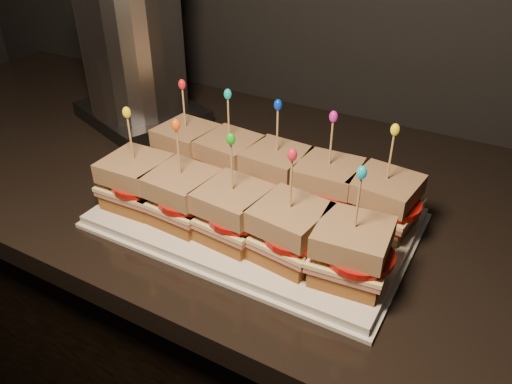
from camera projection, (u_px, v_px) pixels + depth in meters
The scene contains 76 objects.
granite_slab at pixel (479, 251), 0.74m from camera, with size 2.65×0.70×0.04m, color black.
platter at pixel (256, 217), 0.76m from camera, with size 0.45×0.28×0.02m, color silver.
platter_rim at pixel (256, 221), 0.77m from camera, with size 0.46×0.29×0.01m, color silver.
sandwich_0_bread_bot at pixel (188, 161), 0.87m from camera, with size 0.09×0.09×0.02m, color #573117.
sandwich_0_ham at pixel (188, 153), 0.86m from camera, with size 0.09×0.09×0.01m, color #B55B4D.
sandwich_0_cheese at pixel (187, 149), 0.86m from camera, with size 0.10×0.09×0.01m, color #F8E79D.
sandwich_0_tomato at pixel (191, 149), 0.84m from camera, with size 0.09×0.09×0.01m, color #AD110C.
sandwich_0_bread_top at pixel (186, 135), 0.84m from camera, with size 0.09×0.09×0.03m, color #612E0E.
sandwich_0_pick at pixel (184, 111), 0.82m from camera, with size 0.00×0.00×0.09m, color tan.
sandwich_0_frill at pixel (182, 84), 0.80m from camera, with size 0.01×0.01×0.02m, color red.
sandwich_1_bread_bot at pixel (230, 173), 0.83m from camera, with size 0.09×0.09×0.02m, color #573117.
sandwich_1_ham at pixel (230, 165), 0.83m from camera, with size 0.09×0.09×0.01m, color #B55B4D.
sandwich_1_cheese at pixel (230, 161), 0.82m from camera, with size 0.10×0.09×0.01m, color #F8E79D.
sandwich_1_tomato at pixel (234, 160), 0.81m from camera, with size 0.09×0.09×0.01m, color #AD110C.
sandwich_1_bread_top at pixel (229, 147), 0.81m from camera, with size 0.09×0.09×0.03m, color #612E0E.
sandwich_1_pick at pixel (229, 121), 0.78m from camera, with size 0.00×0.00×0.09m, color tan.
sandwich_1_frill at pixel (228, 94), 0.76m from camera, with size 0.01×0.01×0.02m, color #0DB6AF.
sandwich_2_bread_bot at pixel (276, 187), 0.80m from camera, with size 0.09×0.09×0.02m, color #573117.
sandwich_2_ham at pixel (276, 178), 0.79m from camera, with size 0.09×0.09×0.01m, color #B55B4D.
sandwich_2_cheese at pixel (276, 174), 0.79m from camera, with size 0.10×0.09×0.01m, color #F8E79D.
sandwich_2_tomato at pixel (281, 174), 0.77m from camera, with size 0.09×0.09×0.01m, color #AD110C.
sandwich_2_bread_top at pixel (277, 159), 0.77m from camera, with size 0.09×0.09×0.03m, color #612E0E.
sandwich_2_pick at pixel (277, 133), 0.75m from camera, with size 0.00×0.00×0.09m, color tan.
sandwich_2_frill at pixel (278, 105), 0.72m from camera, with size 0.01×0.01×0.02m, color #0532CE.
sandwich_3_bread_bot at pixel (326, 201), 0.76m from camera, with size 0.09×0.09×0.02m, color #573117.
sandwich_3_ham at pixel (327, 192), 0.75m from camera, with size 0.09×0.09×0.01m, color #B55B4D.
sandwich_3_cheese at pixel (327, 188), 0.75m from camera, with size 0.10×0.09×0.01m, color #F8E79D.
sandwich_3_tomato at pixel (333, 188), 0.74m from camera, with size 0.09×0.09×0.01m, color #AD110C.
sandwich_3_bread_top at pixel (328, 173), 0.74m from camera, with size 0.09×0.09×0.03m, color #612E0E.
sandwich_3_pick at pixel (331, 146), 0.71m from camera, with size 0.00×0.00×0.09m, color tan.
sandwich_3_frill at pixel (333, 117), 0.69m from camera, with size 0.01×0.01×0.02m, color #CC19A2.
sandwich_4_bread_bot at pixel (381, 217), 0.73m from camera, with size 0.09×0.09×0.02m, color #573117.
sandwich_4_ham at pixel (382, 208), 0.72m from camera, with size 0.09×0.09×0.01m, color #B55B4D.
sandwich_4_cheese at pixel (383, 204), 0.71m from camera, with size 0.10×0.09×0.01m, color #F8E79D.
sandwich_4_tomato at pixel (391, 204), 0.70m from camera, with size 0.09×0.09×0.01m, color #AD110C.
sandwich_4_bread_top at pixel (385, 188), 0.70m from camera, with size 0.09×0.09×0.03m, color #612E0E.
sandwich_4_pick at pixel (390, 160), 0.68m from camera, with size 0.00×0.00×0.09m, color tan.
sandwich_4_frill at pixel (395, 130), 0.65m from camera, with size 0.01×0.01×0.02m, color yellow.
sandwich_5_bread_bot at pixel (139, 196), 0.77m from camera, with size 0.09×0.09×0.02m, color #573117.
sandwich_5_ham at pixel (138, 187), 0.77m from camera, with size 0.09×0.09×0.01m, color #B55B4D.
sandwich_5_cheese at pixel (137, 183), 0.76m from camera, with size 0.10×0.09×0.01m, color #F8E79D.
sandwich_5_tomato at pixel (140, 183), 0.75m from camera, with size 0.09×0.09×0.01m, color #AD110C.
sandwich_5_bread_top at pixel (135, 168), 0.75m from camera, with size 0.09×0.09×0.03m, color #612E0E.
sandwich_5_pick at pixel (131, 141), 0.72m from camera, with size 0.00×0.00×0.09m, color tan.
sandwich_5_frill at pixel (127, 112), 0.70m from camera, with size 0.01×0.01×0.02m, color yellow.
sandwich_6_bread_bot at pixel (184, 211), 0.74m from camera, with size 0.09×0.09×0.02m, color #573117.
sandwich_6_ham at pixel (183, 202), 0.73m from camera, with size 0.09×0.09×0.01m, color #B55B4D.
sandwich_6_cheese at pixel (183, 198), 0.73m from camera, with size 0.10×0.09×0.01m, color #F8E79D.
sandwich_6_tomato at pixel (187, 198), 0.71m from camera, with size 0.09×0.09×0.01m, color #AD110C.
sandwich_6_bread_top at pixel (181, 183), 0.71m from camera, with size 0.09×0.09×0.03m, color #612E0E.
sandwich_6_pick at pixel (179, 155), 0.69m from camera, with size 0.00×0.00×0.09m, color tan.
sandwich_6_frill at pixel (176, 125), 0.66m from camera, with size 0.01×0.01×0.02m, color #FA5810.
sandwich_7_bread_bot at pixel (233, 228), 0.70m from camera, with size 0.09×0.09×0.02m, color #573117.
sandwich_7_ham at pixel (233, 219), 0.69m from camera, with size 0.09×0.09×0.01m, color #B55B4D.
sandwich_7_cheese at pixel (233, 215), 0.69m from camera, with size 0.10×0.09×0.01m, color #F8E79D.
sandwich_7_tomato at pixel (238, 215), 0.68m from camera, with size 0.09×0.09×0.01m, color #AD110C.
sandwich_7_bread_top at pixel (233, 199), 0.68m from camera, with size 0.09×0.09×0.03m, color #612E0E.
sandwich_7_pick at pixel (232, 170), 0.65m from camera, with size 0.00×0.00×0.09m, color tan.
sandwich_7_frill at pixel (231, 139), 0.63m from camera, with size 0.01×0.01×0.02m, color green.
sandwich_8_bread_bot at pixel (288, 247), 0.67m from camera, with size 0.09×0.09×0.02m, color #573117.
sandwich_8_ham at pixel (289, 238), 0.66m from camera, with size 0.09×0.09×0.01m, color #B55B4D.
sandwich_8_cheese at pixel (289, 233), 0.65m from camera, with size 0.10×0.09×0.01m, color #F8E79D.
sandwich_8_tomato at pixel (295, 234), 0.64m from camera, with size 0.09×0.09×0.01m, color #AD110C.
sandwich_8_bread_top at pixel (290, 217), 0.64m from camera, with size 0.09×0.09×0.03m, color #612E0E.
sandwich_8_pick at pixel (291, 187), 0.62m from camera, with size 0.00×0.00×0.09m, color tan.
sandwich_8_frill at pixel (292, 155), 0.59m from camera, with size 0.01×0.01×0.02m, color red.
sandwich_9_bread_bot at pixel (349, 268), 0.63m from camera, with size 0.09×0.09×0.02m, color #573117.
sandwich_9_ham at pixel (351, 258), 0.62m from camera, with size 0.09×0.09×0.01m, color #B55B4D.
sandwich_9_cheese at pixel (351, 254), 0.62m from camera, with size 0.10×0.09×0.01m, color #F8E79D.
sandwich_9_tomato at pixel (359, 255), 0.61m from camera, with size 0.09×0.09×0.01m, color #AD110C.
sandwich_9_bread_top at pixel (353, 237), 0.60m from camera, with size 0.09×0.09×0.03m, color #612E0E.
sandwich_9_pick at pixel (357, 206), 0.58m from camera, with size 0.00×0.00×0.09m, color tan.
sandwich_9_frill at pixel (362, 173), 0.56m from camera, with size 0.01×0.01×0.02m, color #14AABE.
appliance_base at pixel (142, 113), 1.09m from camera, with size 0.25×0.20×0.03m, color #262628.
appliance_body at pixel (133, 45), 1.01m from camera, with size 0.20×0.20×0.27m, color silver.
appliance at pixel (134, 47), 1.01m from camera, with size 0.25×0.20×0.32m, color silver, non-canonical shape.
Camera 1 is at (-0.50, 1.00, 1.34)m, focal length 35.00 mm.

